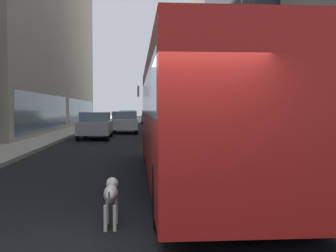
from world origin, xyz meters
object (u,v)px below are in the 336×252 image
object	(u,v)px
car_grey_wagon	(163,126)
car_white_van	(125,122)
car_silver_sedan	(95,125)
car_red_coupe	(174,121)
transit_bus	(196,111)
dalmatian_dog	(111,194)
box_truck	(167,110)
car_yellow_taxi	(128,118)
car_blue_hatchback	(149,117)

from	to	relation	value
car_grey_wagon	car_white_van	xyz separation A→B (m)	(-2.40, 7.02, 0.00)
car_silver_sedan	car_grey_wagon	size ratio (longest dim) A/B	1.05
car_silver_sedan	car_red_coupe	xyz separation A→B (m)	(5.60, 9.49, 0.00)
transit_bus	car_silver_sedan	world-z (taller)	transit_bus
car_silver_sedan	dalmatian_dog	bearing A→B (deg)	-83.66
car_white_van	box_truck	size ratio (longest dim) A/B	0.58
car_silver_sedan	box_truck	xyz separation A→B (m)	(5.60, 16.71, 0.84)
car_grey_wagon	dalmatian_dog	distance (m)	17.53
car_white_van	dalmatian_dog	xyz separation A→B (m)	(0.48, -24.44, -0.31)
car_red_coupe	box_truck	world-z (taller)	box_truck
transit_bus	car_yellow_taxi	size ratio (longest dim) A/B	2.64
car_white_van	car_grey_wagon	bearing A→B (deg)	-71.12
dalmatian_dog	car_white_van	bearing A→B (deg)	91.11
car_white_van	car_silver_sedan	bearing A→B (deg)	-105.51
transit_bus	dalmatian_dog	bearing A→B (deg)	-115.66
car_grey_wagon	box_truck	xyz separation A→B (m)	(1.60, 17.96, 0.85)
car_red_coupe	dalmatian_dog	bearing A→B (deg)	-97.14
car_grey_wagon	car_blue_hatchback	size ratio (longest dim) A/B	0.95
car_silver_sedan	box_truck	distance (m)	17.64
dalmatian_dog	car_silver_sedan	bearing A→B (deg)	96.34
car_grey_wagon	car_white_van	distance (m)	7.42
transit_bus	car_yellow_taxi	distance (m)	33.19
car_red_coupe	transit_bus	bearing A→B (deg)	-93.79
transit_bus	dalmatian_dog	xyz separation A→B (m)	(-1.92, -4.01, -1.26)
car_yellow_taxi	car_blue_hatchback	size ratio (longest dim) A/B	1.01
car_yellow_taxi	car_white_van	size ratio (longest dim) A/B	1.01
car_blue_hatchback	dalmatian_dog	bearing A→B (deg)	-92.57
car_white_van	box_truck	distance (m)	11.68
car_yellow_taxi	car_red_coupe	size ratio (longest dim) A/B	1.03
car_white_van	car_red_coupe	world-z (taller)	same
car_grey_wagon	dalmatian_dog	bearing A→B (deg)	-96.31
car_yellow_taxi	car_grey_wagon	world-z (taller)	same
car_silver_sedan	car_white_van	xyz separation A→B (m)	(1.60, 5.77, 0.00)
car_silver_sedan	car_red_coupe	bearing A→B (deg)	59.45
car_grey_wagon	car_silver_sedan	bearing A→B (deg)	162.62
car_white_van	box_truck	bearing A→B (deg)	69.92
car_yellow_taxi	car_grey_wagon	distance (m)	19.82
transit_bus	car_red_coupe	size ratio (longest dim) A/B	2.71
car_blue_hatchback	box_truck	size ratio (longest dim) A/B	0.58
transit_bus	car_silver_sedan	bearing A→B (deg)	105.26
transit_bus	car_white_van	size ratio (longest dim) A/B	2.65
box_truck	dalmatian_dog	bearing A→B (deg)	-95.69
transit_bus	car_silver_sedan	xyz separation A→B (m)	(-4.00, 14.67, -0.95)
car_yellow_taxi	dalmatian_dog	world-z (taller)	car_yellow_taxi
transit_bus	car_blue_hatchback	bearing A→B (deg)	90.00
car_white_van	box_truck	xyz separation A→B (m)	(4.00, 10.94, 0.84)
car_yellow_taxi	car_grey_wagon	bearing A→B (deg)	-83.04
car_white_van	car_blue_hatchback	xyz separation A→B (m)	(2.40, 18.37, -0.00)
dalmatian_dog	transit_bus	bearing A→B (deg)	64.34
car_red_coupe	dalmatian_dog	world-z (taller)	car_red_coupe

